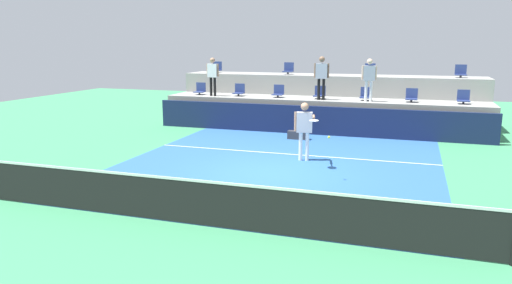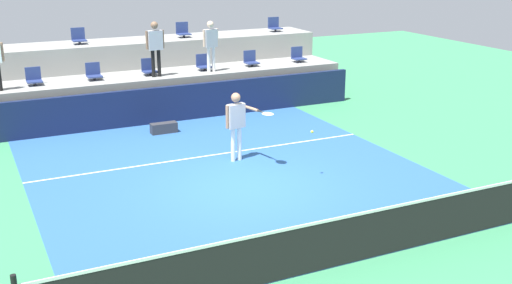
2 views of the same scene
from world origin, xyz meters
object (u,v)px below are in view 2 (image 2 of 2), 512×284
at_px(stadium_chair_upper_right, 183,31).
at_px(stadium_chair_upper_left, 79,37).
at_px(tennis_player, 237,120).
at_px(spectator_in_grey, 155,44).
at_px(tennis_ball, 312,132).
at_px(stadium_chair_lower_mid_right, 203,64).
at_px(spectator_leaning_on_rail, 211,42).
at_px(stadium_chair_lower_mid_left, 94,73).
at_px(stadium_chair_lower_right, 251,60).
at_px(stadium_chair_upper_far_right, 274,26).
at_px(stadium_chair_lower_far_right, 298,56).
at_px(stadium_chair_lower_left, 34,78).
at_px(equipment_bag, 164,128).
at_px(stadium_chair_lower_center, 149,68).

bearing_deg(stadium_chair_upper_right, stadium_chair_upper_left, 180.00).
relative_size(tennis_player, spectator_in_grey, 1.02).
bearing_deg(tennis_ball, tennis_player, 118.97).
bearing_deg(stadium_chair_lower_mid_right, spectator_leaning_on_rail, -72.65).
relative_size(stadium_chair_lower_mid_left, stadium_chair_upper_right, 1.00).
relative_size(stadium_chair_lower_right, stadium_chair_upper_left, 1.00).
relative_size(stadium_chair_upper_right, stadium_chair_upper_far_right, 1.00).
height_order(stadium_chair_lower_mid_right, stadium_chair_lower_far_right, same).
distance_m(stadium_chair_lower_left, stadium_chair_lower_far_right, 8.86).
relative_size(stadium_chair_upper_far_right, spectator_leaning_on_rail, 0.32).
distance_m(stadium_chair_lower_left, spectator_in_grey, 3.72).
bearing_deg(tennis_player, spectator_in_grey, 95.31).
xyz_separation_m(stadium_chair_upper_right, tennis_player, (-1.19, -7.30, -1.24)).
xyz_separation_m(spectator_leaning_on_rail, equipment_bag, (-2.28, -1.96, -2.08)).
distance_m(tennis_player, spectator_leaning_on_rail, 5.42).
bearing_deg(stadium_chair_lower_mid_left, stadium_chair_lower_left, 180.00).
xyz_separation_m(stadium_chair_lower_center, stadium_chair_upper_left, (-1.78, 1.80, 0.85)).
height_order(stadium_chair_lower_mid_left, stadium_chair_lower_right, same).
relative_size(stadium_chair_lower_mid_right, tennis_ball, 7.65).
distance_m(stadium_chair_lower_mid_left, stadium_chair_lower_far_right, 7.12).
height_order(spectator_in_grey, tennis_ball, spectator_in_grey).
distance_m(stadium_chair_lower_far_right, stadium_chair_upper_left, 7.43).
xyz_separation_m(stadium_chair_lower_mid_left, stadium_chair_lower_right, (5.29, 0.00, 0.00)).
bearing_deg(stadium_chair_lower_left, stadium_chair_lower_mid_left, 0.00).
distance_m(stadium_chair_upper_far_right, tennis_ball, 9.98).
bearing_deg(tennis_ball, stadium_chair_lower_mid_right, 88.45).
relative_size(stadium_chair_lower_mid_right, spectator_in_grey, 0.30).
distance_m(stadium_chair_lower_left, stadium_chair_lower_mid_right, 5.32).
height_order(tennis_player, equipment_bag, tennis_player).
bearing_deg(stadium_chair_lower_far_right, tennis_player, -131.02).
height_order(stadium_chair_lower_left, spectator_leaning_on_rail, spectator_leaning_on_rail).
bearing_deg(stadium_chair_upper_right, stadium_chair_lower_mid_left, -152.97).
bearing_deg(spectator_in_grey, stadium_chair_upper_left, 131.07).
bearing_deg(stadium_chair_lower_mid_right, stadium_chair_lower_far_right, 0.00).
xyz_separation_m(tennis_player, spectator_in_grey, (-0.48, 5.12, 1.21)).
bearing_deg(stadium_chair_lower_mid_left, stadium_chair_lower_right, 0.00).
bearing_deg(stadium_chair_lower_right, tennis_ball, -104.53).
bearing_deg(stadium_chair_upper_right, stadium_chair_lower_left, -161.14).
relative_size(stadium_chair_lower_center, equipment_bag, 0.68).
xyz_separation_m(stadium_chair_lower_mid_right, tennis_ball, (-0.20, -7.38, -0.33)).
height_order(stadium_chair_upper_left, tennis_ball, stadium_chair_upper_left).
bearing_deg(stadium_chair_lower_center, tennis_player, -83.80).
bearing_deg(stadium_chair_lower_left, stadium_chair_upper_right, 18.86).
relative_size(stadium_chair_lower_right, stadium_chair_lower_far_right, 1.00).
distance_m(stadium_chair_upper_far_right, spectator_in_grey, 5.68).
bearing_deg(stadium_chair_upper_left, stadium_chair_upper_far_right, 0.00).
distance_m(stadium_chair_upper_left, equipment_bag, 4.90).
bearing_deg(stadium_chair_lower_center, stadium_chair_lower_far_right, 0.00).
bearing_deg(stadium_chair_upper_far_right, stadium_chair_lower_mid_right, -153.00).
distance_m(tennis_ball, equipment_bag, 5.49).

